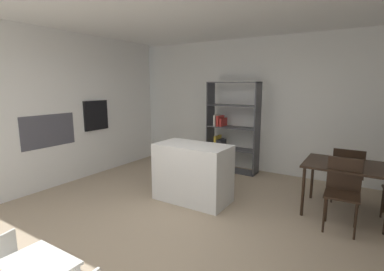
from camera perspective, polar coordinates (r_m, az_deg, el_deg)
The scene contains 11 objects.
ground_plane at distance 3.98m, azimuth -4.03°, elevation -17.70°, with size 9.43×9.43×0.00m, color tan.
back_partition at distance 6.27m, azimuth 12.63°, elevation 5.90°, with size 6.86×0.06×2.84m, color white.
tall_cabinet_run_left at distance 5.88m, azimuth -28.99°, elevation 4.62°, with size 0.65×5.58×2.84m, color white.
cabinet_niche_splashback at distance 5.64m, azimuth -27.07°, elevation 0.83°, with size 0.01×1.00×0.58m.
built_in_oven at distance 6.19m, azimuth -18.88°, elevation 3.92°, with size 0.06×0.58×0.61m.
kitchen_island at distance 4.59m, azimuth 0.15°, elevation -7.54°, with size 1.19×0.64×0.93m, color white.
open_bookshelf at distance 6.18m, azimuth 7.55°, elevation 0.91°, with size 1.12×0.36×1.93m.
child_chair_left at distance 3.22m, azimuth -33.07°, elevation -20.61°, with size 0.32×0.32×0.54m.
dining_table at distance 4.61m, azimuth 28.84°, elevation -6.02°, with size 1.12×0.87×0.75m.
dining_chair_far at distance 5.09m, azimuth 29.04°, elevation -6.23°, with size 0.44×0.45×0.89m.
dining_chair_near at distance 4.20m, azimuth 28.25°, elevation -9.16°, with size 0.42×0.41×0.93m.
Camera 1 is at (2.10, -2.83, 1.86)m, focal length 26.33 mm.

